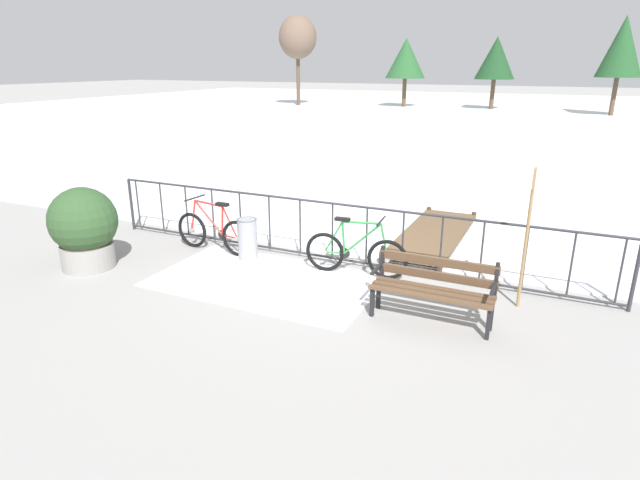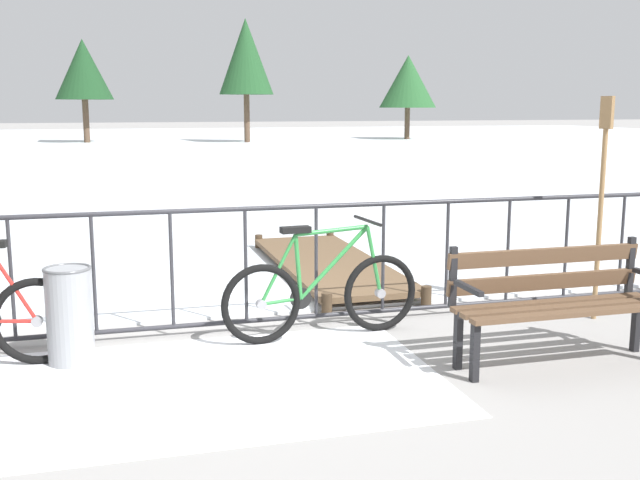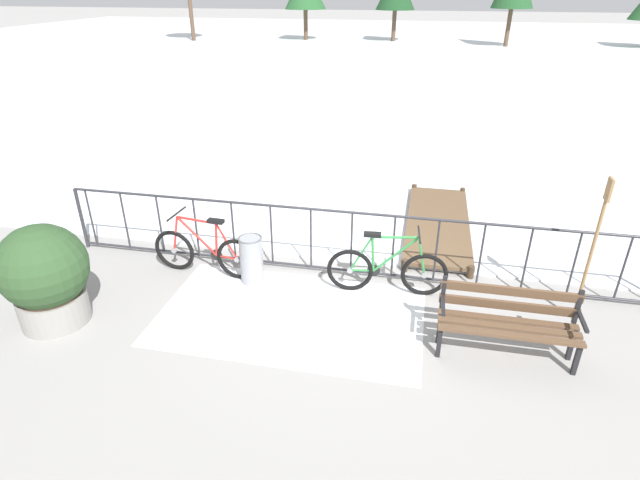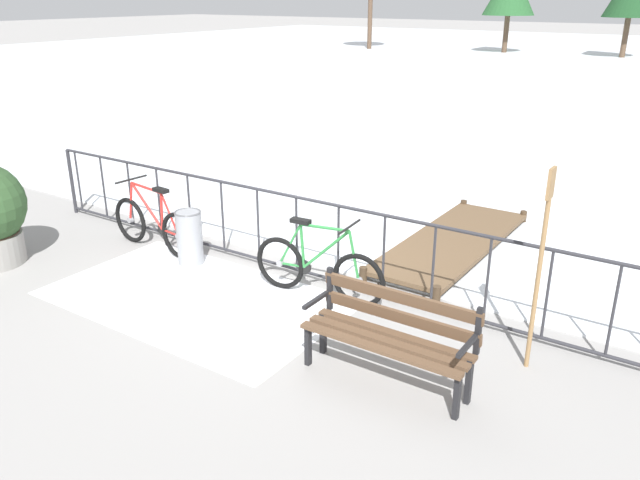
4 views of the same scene
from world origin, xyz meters
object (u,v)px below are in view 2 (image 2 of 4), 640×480
at_px(bicycle_second, 322,294).
at_px(trash_bin, 70,314).
at_px(park_bench, 555,295).
at_px(oar_upright, 602,194).

relative_size(bicycle_second, trash_bin, 2.33).
relative_size(park_bench, trash_bin, 2.19).
bearing_deg(park_bench, trash_bin, 164.97).
bearing_deg(bicycle_second, trash_bin, -177.01).
relative_size(park_bench, oar_upright, 0.81).
bearing_deg(trash_bin, bicycle_second, 2.99).
bearing_deg(park_bench, oar_upright, 42.17).
bearing_deg(oar_upright, park_bench, -137.83).
height_order(bicycle_second, trash_bin, bicycle_second).
xyz_separation_m(trash_bin, oar_upright, (4.50, -0.02, 0.76)).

